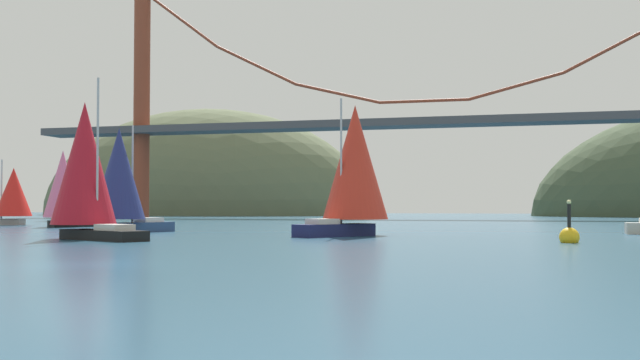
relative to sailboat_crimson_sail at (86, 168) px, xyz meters
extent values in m
plane|color=navy|center=(11.30, -17.94, -4.41)|extent=(360.00, 360.00, 0.00)
ellipsoid|color=#5B6647|center=(-43.70, 117.06, -4.41)|extent=(77.32, 44.00, 47.82)
cylinder|color=brown|center=(-37.67, 77.06, 15.38)|extent=(2.80, 2.80, 39.58)
cube|color=#47474C|center=(11.30, 77.06, 10.65)|extent=(133.93, 6.00, 1.20)
cylinder|color=brown|center=(-30.67, 77.06, 29.90)|extent=(14.29, 0.50, 10.94)
cylinder|color=brown|center=(-16.68, 77.06, 21.12)|extent=(14.21, 0.50, 7.47)
cylinder|color=brown|center=(-2.69, 77.06, 15.85)|extent=(14.11, 0.50, 4.00)
cylinder|color=brown|center=(11.30, 77.06, 14.09)|extent=(13.99, 0.50, 0.50)
cylinder|color=brown|center=(25.29, 77.06, 15.85)|extent=(14.11, 0.50, 4.00)
cylinder|color=brown|center=(39.28, 77.06, 21.12)|extent=(14.21, 0.50, 7.47)
cube|color=black|center=(1.83, -0.97, -4.11)|extent=(7.06, 4.92, 0.61)
cube|color=beige|center=(2.94, -1.55, -3.62)|extent=(2.64, 2.30, 0.36)
cylinder|color=#B2B2B7|center=(1.21, -0.64, 0.82)|extent=(0.14, 0.14, 9.25)
cone|color=#B21423|center=(-0.15, 0.08, 0.30)|extent=(5.38, 5.38, 7.61)
cube|color=#191E4C|center=(13.95, 7.84, -3.99)|extent=(4.77, 6.11, 0.84)
cube|color=beige|center=(13.36, 6.91, -3.39)|extent=(2.18, 2.37, 0.36)
cylinder|color=#B2B2B7|center=(14.28, 8.36, 0.68)|extent=(0.14, 0.14, 8.51)
cone|color=red|center=(15.00, 9.49, 0.67)|extent=(6.23, 6.23, 7.88)
cylinder|color=#B2B2B7|center=(-27.57, 27.74, -0.58)|extent=(0.14, 0.14, 6.35)
cone|color=red|center=(-26.36, 28.08, -0.88)|extent=(4.75, 4.75, 5.15)
cube|color=black|center=(-15.59, 24.20, -4.09)|extent=(4.70, 6.18, 0.65)
cube|color=beige|center=(-15.00, 25.16, -3.58)|extent=(2.11, 2.36, 0.36)
cylinder|color=#B2B2B7|center=(-15.92, 23.67, -0.04)|extent=(0.14, 0.14, 7.43)
cone|color=pink|center=(-16.65, 22.50, -0.24)|extent=(4.90, 4.90, 6.44)
cube|color=navy|center=(-2.54, 11.38, -4.02)|extent=(3.53, 6.54, 0.77)
cube|color=beige|center=(-2.21, 12.46, -3.46)|extent=(1.87, 2.32, 0.36)
cylinder|color=#B2B2B7|center=(-2.73, 10.77, 0.09)|extent=(0.14, 0.14, 7.45)
cone|color=navy|center=(-3.13, 9.45, 0.08)|extent=(4.93, 4.93, 6.83)
sphere|color=gold|center=(28.62, 2.90, -4.11)|extent=(1.10, 1.10, 1.10)
cylinder|color=black|center=(28.62, 2.90, -3.06)|extent=(0.20, 0.20, 1.60)
sphere|color=#F2EA99|center=(28.62, 2.90, -2.14)|extent=(0.24, 0.24, 0.24)
camera|label=1|loc=(26.12, -41.46, -2.35)|focal=42.55mm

